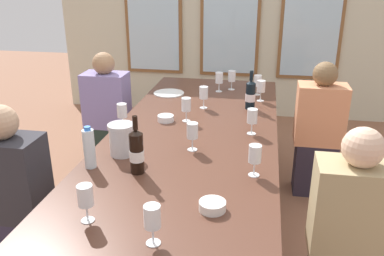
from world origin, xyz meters
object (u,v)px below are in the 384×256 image
Objects in this scene: wine_bottle_0 at (250,95)px; wine_glass_4 at (219,79)px; seated_person_1 at (348,238)px; seated_person_3 at (318,133)px; wine_glass_11 at (186,106)px; seated_person_2 at (108,118)px; metal_pitcher at (122,139)px; wine_glass_0 at (252,117)px; wine_glass_3 at (261,87)px; wine_glass_6 at (192,131)px; seated_person_0 at (15,203)px; wine_glass_8 at (85,197)px; tasting_bowl_1 at (166,118)px; wine_glass_5 at (152,218)px; wine_glass_2 at (204,93)px; water_bottle at (89,148)px; white_plate_0 at (169,93)px; wine_glass_7 at (232,77)px; dining_table at (193,141)px; tasting_bowl_0 at (212,206)px; wine_glass_9 at (122,112)px; wine_glass_10 at (255,155)px; wine_bottle_1 at (137,151)px; wine_glass_1 at (258,81)px.

wine_glass_4 is (-0.29, 0.43, 0.00)m from wine_bottle_0.
seated_person_1 is 1.39m from seated_person_3.
wine_glass_11 is 1.03m from seated_person_2.
wine_glass_0 is at bearing 31.79° from metal_pitcher.
wine_glass_6 is at bearing -109.74° from wine_glass_3.
seated_person_3 is at bearing 37.53° from seated_person_0.
wine_glass_3 is at bearing 69.57° from wine_glass_8.
seated_person_3 is at bearing 23.65° from tasting_bowl_1.
seated_person_3 reaches higher than wine_glass_6.
wine_glass_6 is at bearing 90.33° from wine_glass_5.
wine_glass_4 is 0.81m from wine_glass_11.
wine_glass_2 is 0.16× the size of seated_person_2.
seated_person_2 is (-0.82, 0.53, -0.33)m from wine_glass_11.
metal_pitcher is 1.69m from seated_person_3.
seated_person_1 is at bearing 29.46° from wine_glass_5.
wine_glass_2 is at bearing -97.70° from wine_glass_4.
seated_person_0 is at bearing -151.55° from metal_pitcher.
wine_bottle_0 is 1.73× the size of wine_glass_8.
metal_pitcher is at bearing 166.51° from seated_person_1.
wine_glass_11 is (-0.14, -0.80, 0.00)m from wine_glass_4.
wine_glass_3 is 2.01m from wine_glass_8.
tasting_bowl_1 is at bearing 73.16° from water_bottle.
wine_glass_7 reaches higher than white_plate_0.
dining_table is at bearing -67.10° from white_plate_0.
wine_glass_8 is at bearing -110.50° from wine_bottle_0.
tasting_bowl_0 is 1.17m from wine_glass_11.
wine_glass_11 is at bearing 48.34° from seated_person_0.
wine_glass_6 is 0.60m from wine_glass_9.
wine_bottle_0 is 1.73× the size of wine_glass_4.
wine_glass_10 is (0.79, -1.40, 0.11)m from white_plate_0.
water_bottle is 0.61m from wine_glass_6.
tasting_bowl_0 is 0.71× the size of wine_glass_8.
wine_bottle_0 is at bearing -21.53° from white_plate_0.
seated_person_2 reaches higher than metal_pitcher.
wine_glass_3 is at bearing 86.81° from wine_glass_0.
wine_glass_5 is 2.28m from wine_glass_7.
wine_glass_8 is at bearing -68.23° from water_bottle.
wine_glass_2 is 1.00× the size of wine_glass_10.
wine_glass_1 is (0.59, 1.58, -0.00)m from wine_bottle_1.
water_bottle is 1.38× the size of wine_glass_3.
metal_pitcher is 0.87m from wine_glass_0.
water_bottle is 1.38× the size of wine_glass_0.
seated_person_1 is at bearing -19.69° from wine_glass_10.
dining_table is at bearing -120.69° from wine_bottle_0.
wine_glass_0 and wine_glass_10 have the same top height.
tasting_bowl_0 is 1.88m from wine_glass_1.
white_plate_0 is 0.59m from wine_glass_7.
seated_person_3 is at bearing -28.67° from wine_glass_7.
white_plate_0 is 1.53× the size of wine_glass_11.
seated_person_2 is (-0.67, 0.55, -0.24)m from tasting_bowl_1.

